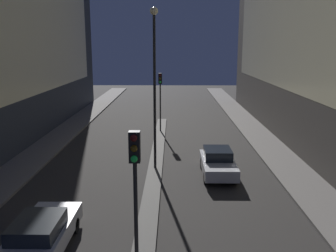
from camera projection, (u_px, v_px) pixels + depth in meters
name	position (u px, v px, depth m)	size (l,w,h in m)	color
median_strip	(155.00, 167.00, 23.44)	(0.89, 30.92, 0.12)	#56544F
traffic_light_near	(135.00, 178.00, 10.72)	(0.32, 0.42, 5.08)	black
traffic_light_mid	(160.00, 89.00, 32.41)	(0.32, 0.42, 5.08)	black
street_lamp	(154.00, 70.00, 21.99)	(0.46, 0.46, 9.57)	black
car_left_lane	(41.00, 235.00, 13.71)	(1.89, 4.80, 1.49)	#B2B2B7
car_right_lane	(218.00, 162.00, 22.09)	(1.86, 4.36, 1.54)	#B2B2B7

